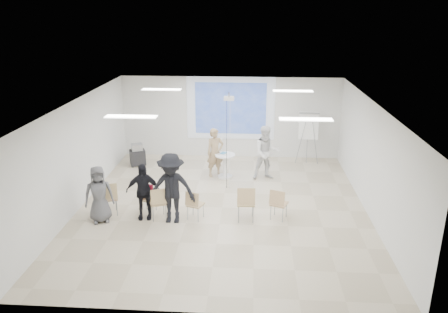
# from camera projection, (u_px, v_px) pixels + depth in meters

# --- Properties ---
(floor) EXTENTS (8.00, 9.00, 0.10)m
(floor) POSITION_uv_depth(u_px,v_px,m) (222.00, 209.00, 12.34)
(floor) COLOR beige
(floor) RESTS_ON ground
(ceiling) EXTENTS (8.00, 9.00, 0.10)m
(ceiling) POSITION_uv_depth(u_px,v_px,m) (222.00, 101.00, 11.33)
(ceiling) COLOR white
(ceiling) RESTS_ON wall_back
(wall_back) EXTENTS (8.00, 0.10, 3.00)m
(wall_back) POSITION_uv_depth(u_px,v_px,m) (231.00, 117.00, 16.13)
(wall_back) COLOR silver
(wall_back) RESTS_ON floor
(wall_left) EXTENTS (0.10, 9.00, 3.00)m
(wall_left) POSITION_uv_depth(u_px,v_px,m) (77.00, 154.00, 12.09)
(wall_left) COLOR silver
(wall_left) RESTS_ON floor
(wall_right) EXTENTS (0.10, 9.00, 3.00)m
(wall_right) POSITION_uv_depth(u_px,v_px,m) (374.00, 161.00, 11.59)
(wall_right) COLOR silver
(wall_right) RESTS_ON floor
(projection_halo) EXTENTS (3.20, 0.01, 2.30)m
(projection_halo) POSITION_uv_depth(u_px,v_px,m) (231.00, 108.00, 15.96)
(projection_halo) COLOR silver
(projection_halo) RESTS_ON wall_back
(projection_image) EXTENTS (2.60, 0.01, 1.90)m
(projection_image) POSITION_uv_depth(u_px,v_px,m) (231.00, 108.00, 15.94)
(projection_image) COLOR #2F4DA1
(projection_image) RESTS_ON wall_back
(pedestal_table) EXTENTS (0.86, 0.86, 0.82)m
(pedestal_table) POSITION_uv_depth(u_px,v_px,m) (225.00, 164.00, 14.37)
(pedestal_table) COLOR silver
(pedestal_table) RESTS_ON floor
(player_left) EXTENTS (0.81, 0.71, 1.85)m
(player_left) POSITION_uv_depth(u_px,v_px,m) (215.00, 149.00, 14.36)
(player_left) COLOR tan
(player_left) RESTS_ON floor
(player_right) EXTENTS (1.10, 0.95, 1.98)m
(player_right) POSITION_uv_depth(u_px,v_px,m) (266.00, 150.00, 14.09)
(player_right) COLOR white
(player_right) RESTS_ON floor
(controller_left) EXTENTS (0.10, 0.13, 0.04)m
(controller_left) POSITION_uv_depth(u_px,v_px,m) (221.00, 139.00, 14.49)
(controller_left) COLOR white
(controller_left) RESTS_ON player_left
(controller_right) EXTENTS (0.07, 0.13, 0.04)m
(controller_right) POSITION_uv_depth(u_px,v_px,m) (261.00, 137.00, 14.23)
(controller_right) COLOR silver
(controller_right) RESTS_ON player_right
(chair_far_left) EXTENTS (0.59, 0.61, 0.95)m
(chair_far_left) POSITION_uv_depth(u_px,v_px,m) (109.00, 196.00, 11.69)
(chair_far_left) COLOR tan
(chair_far_left) RESTS_ON floor
(chair_left_mid) EXTENTS (0.45, 0.47, 0.80)m
(chair_left_mid) POSITION_uv_depth(u_px,v_px,m) (147.00, 197.00, 11.84)
(chair_left_mid) COLOR tan
(chair_left_mid) RESTS_ON floor
(chair_left_inner) EXTENTS (0.56, 0.58, 0.91)m
(chair_left_inner) POSITION_uv_depth(u_px,v_px,m) (158.00, 201.00, 11.48)
(chair_left_inner) COLOR tan
(chair_left_inner) RESTS_ON floor
(chair_center) EXTENTS (0.50, 0.52, 0.83)m
(chair_center) POSITION_uv_depth(u_px,v_px,m) (194.00, 203.00, 11.47)
(chair_center) COLOR tan
(chair_center) RESTS_ON floor
(chair_right_inner) EXTENTS (0.49, 0.52, 1.00)m
(chair_right_inner) POSITION_uv_depth(u_px,v_px,m) (246.00, 201.00, 11.35)
(chair_right_inner) COLOR tan
(chair_right_inner) RESTS_ON floor
(chair_right_far) EXTENTS (0.54, 0.56, 0.87)m
(chair_right_far) POSITION_uv_depth(u_px,v_px,m) (278.00, 202.00, 11.45)
(chair_right_far) COLOR tan
(chair_right_far) RESTS_ON floor
(red_jacket) EXTENTS (0.42, 0.18, 0.39)m
(red_jacket) POSITION_uv_depth(u_px,v_px,m) (146.00, 191.00, 11.62)
(red_jacket) COLOR maroon
(red_jacket) RESTS_ON chair_left_mid
(laptop) EXTENTS (0.40, 0.35, 0.03)m
(laptop) POSITION_uv_depth(u_px,v_px,m) (158.00, 201.00, 11.58)
(laptop) COLOR black
(laptop) RESTS_ON chair_left_inner
(audience_left) EXTENTS (1.09, 0.73, 1.76)m
(audience_left) POSITION_uv_depth(u_px,v_px,m) (143.00, 187.00, 11.44)
(audience_left) COLOR black
(audience_left) RESTS_ON floor
(audience_mid) EXTENTS (1.39, 0.76, 2.14)m
(audience_mid) POSITION_uv_depth(u_px,v_px,m) (171.00, 184.00, 11.19)
(audience_mid) COLOR black
(audience_mid) RESTS_ON floor
(audience_outer) EXTENTS (0.98, 0.81, 1.71)m
(audience_outer) POSITION_uv_depth(u_px,v_px,m) (99.00, 191.00, 11.28)
(audience_outer) COLOR #5D5E63
(audience_outer) RESTS_ON floor
(flipchart_easel) EXTENTS (0.81, 0.61, 1.88)m
(flipchart_easel) POSITION_uv_depth(u_px,v_px,m) (309.00, 126.00, 15.34)
(flipchart_easel) COLOR #919399
(flipchart_easel) RESTS_ON floor
(av_cart) EXTENTS (0.64, 0.59, 0.79)m
(av_cart) POSITION_uv_depth(u_px,v_px,m) (138.00, 155.00, 15.51)
(av_cart) COLOR black
(av_cart) RESTS_ON floor
(ceiling_projector) EXTENTS (0.30, 0.25, 3.00)m
(ceiling_projector) POSITION_uv_depth(u_px,v_px,m) (229.00, 103.00, 12.85)
(ceiling_projector) COLOR white
(ceiling_projector) RESTS_ON ceiling
(fluor_panel_nw) EXTENTS (1.20, 0.30, 0.02)m
(fluor_panel_nw) POSITION_uv_depth(u_px,v_px,m) (162.00, 89.00, 13.37)
(fluor_panel_nw) COLOR white
(fluor_panel_nw) RESTS_ON ceiling
(fluor_panel_ne) EXTENTS (1.20, 0.30, 0.02)m
(fluor_panel_ne) POSITION_uv_depth(u_px,v_px,m) (293.00, 91.00, 13.12)
(fluor_panel_ne) COLOR white
(fluor_panel_ne) RESTS_ON ceiling
(fluor_panel_sw) EXTENTS (1.20, 0.30, 0.02)m
(fluor_panel_sw) POSITION_uv_depth(u_px,v_px,m) (131.00, 117.00, 10.07)
(fluor_panel_sw) COLOR white
(fluor_panel_sw) RESTS_ON ceiling
(fluor_panel_se) EXTENTS (1.20, 0.30, 0.02)m
(fluor_panel_se) POSITION_uv_depth(u_px,v_px,m) (306.00, 119.00, 9.82)
(fluor_panel_se) COLOR white
(fluor_panel_se) RESTS_ON ceiling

